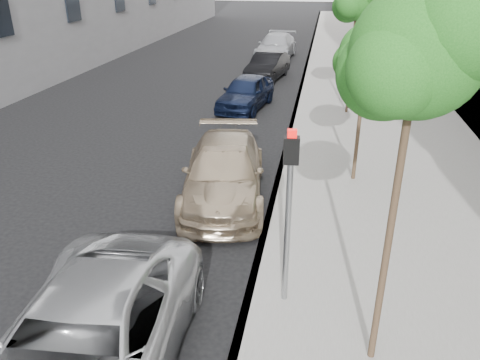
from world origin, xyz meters
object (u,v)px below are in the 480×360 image
(tree_mid, at_px, (368,52))
(suv, at_px, (224,172))
(minivan, at_px, (85,349))
(sedan_blue, at_px, (246,92))
(tree_near, at_px, (420,52))
(signal_pole, at_px, (289,199))
(sedan_rear, at_px, (276,46))
(sedan_black, at_px, (268,66))

(tree_mid, bearing_deg, suv, -156.24)
(minivan, height_order, sedan_blue, minivan)
(sedan_blue, bearing_deg, tree_near, -63.83)
(tree_mid, xyz_separation_m, minivan, (-3.94, -7.69, -2.80))
(signal_pole, bearing_deg, tree_near, -43.12)
(tree_mid, bearing_deg, tree_near, -90.00)
(suv, height_order, sedan_blue, suv)
(sedan_rear, bearing_deg, sedan_blue, -86.36)
(sedan_rear, bearing_deg, tree_mid, -73.74)
(signal_pole, bearing_deg, sedan_rear, 90.96)
(minivan, bearing_deg, sedan_blue, 86.93)
(suv, bearing_deg, minivan, -104.03)
(tree_near, height_order, sedan_blue, tree_near)
(tree_mid, height_order, suv, tree_mid)
(tree_mid, bearing_deg, sedan_blue, 121.42)
(sedan_blue, relative_size, sedan_black, 0.98)
(sedan_black, bearing_deg, suv, -78.36)
(signal_pole, bearing_deg, sedan_black, 92.51)
(sedan_black, height_order, sedan_rear, sedan_rear)
(suv, relative_size, sedan_blue, 1.22)
(tree_mid, xyz_separation_m, signal_pole, (-1.43, -5.40, -1.46))
(tree_mid, height_order, signal_pole, tree_mid)
(tree_mid, distance_m, sedan_blue, 8.43)
(sedan_rear, bearing_deg, suv, -84.03)
(signal_pole, height_order, sedan_black, signal_pole)
(signal_pole, xyz_separation_m, suv, (-1.90, 3.94, -1.37))
(tree_mid, height_order, sedan_rear, tree_mid)
(tree_mid, xyz_separation_m, sedan_blue, (-4.14, 6.77, -2.86))
(sedan_rear, bearing_deg, tree_near, -76.95)
(sedan_black, relative_size, sedan_rear, 0.78)
(tree_near, xyz_separation_m, sedan_black, (-3.93, 18.88, -3.91))
(suv, xyz_separation_m, sedan_blue, (-0.81, 8.23, -0.03))
(tree_near, distance_m, sedan_blue, 14.44)
(suv, bearing_deg, tree_near, -64.97)
(tree_mid, distance_m, sedan_rear, 19.15)
(sedan_black, distance_m, sedan_rear, 6.11)
(signal_pole, distance_m, minivan, 3.65)
(signal_pole, height_order, sedan_rear, signal_pole)
(minivan, height_order, sedan_rear, sedan_rear)
(tree_mid, relative_size, sedan_black, 1.04)
(tree_near, distance_m, signal_pole, 3.08)
(tree_near, height_order, sedan_black, tree_near)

